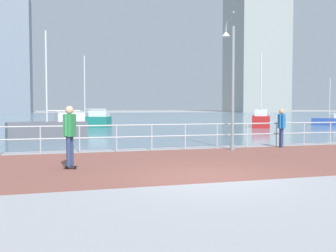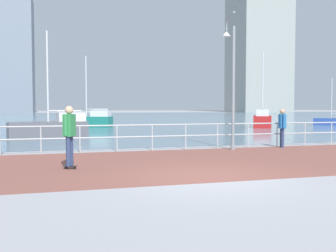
{
  "view_description": "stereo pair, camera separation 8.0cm",
  "coord_description": "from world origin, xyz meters",
  "px_view_note": "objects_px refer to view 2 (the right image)",
  "views": [
    {
      "loc": [
        -3.57,
        -8.71,
        1.77
      ],
      "look_at": [
        -0.02,
        3.61,
        1.1
      ],
      "focal_mm": 40.99,
      "sensor_mm": 36.0,
      "label": 1
    },
    {
      "loc": [
        -3.49,
        -8.73,
        1.77
      ],
      "look_at": [
        -0.02,
        3.61,
        1.1
      ],
      "focal_mm": 40.99,
      "sensor_mm": 36.0,
      "label": 2
    }
  ],
  "objects_px": {
    "lamppost": "(231,74)",
    "sailboat_gray": "(262,120)",
    "sailboat_yellow": "(332,121)",
    "sailboat_ivory": "(51,128)",
    "bystander": "(282,125)",
    "skateboarder": "(69,131)",
    "sailboat_white": "(88,121)"
  },
  "relations": [
    {
      "from": "skateboarder",
      "to": "sailboat_ivory",
      "type": "relative_size",
      "value": 0.3
    },
    {
      "from": "lamppost",
      "to": "sailboat_ivory",
      "type": "xyz_separation_m",
      "value": [
        -7.2,
        8.0,
        -2.5
      ]
    },
    {
      "from": "skateboarder",
      "to": "sailboat_ivory",
      "type": "distance_m",
      "value": 11.3
    },
    {
      "from": "lamppost",
      "to": "sailboat_white",
      "type": "height_order",
      "value": "sailboat_white"
    },
    {
      "from": "skateboarder",
      "to": "sailboat_white",
      "type": "bearing_deg",
      "value": 84.72
    },
    {
      "from": "sailboat_yellow",
      "to": "bystander",
      "type": "bearing_deg",
      "value": -134.28
    },
    {
      "from": "sailboat_white",
      "to": "sailboat_ivory",
      "type": "bearing_deg",
      "value": -104.93
    },
    {
      "from": "sailboat_gray",
      "to": "sailboat_white",
      "type": "relative_size",
      "value": 1.07
    },
    {
      "from": "skateboarder",
      "to": "bystander",
      "type": "bearing_deg",
      "value": 20.74
    },
    {
      "from": "bystander",
      "to": "sailboat_gray",
      "type": "bearing_deg",
      "value": 63.41
    },
    {
      "from": "skateboarder",
      "to": "bystander",
      "type": "height_order",
      "value": "skateboarder"
    },
    {
      "from": "lamppost",
      "to": "sailboat_gray",
      "type": "height_order",
      "value": "sailboat_gray"
    },
    {
      "from": "skateboarder",
      "to": "sailboat_ivory",
      "type": "bearing_deg",
      "value": 93.79
    },
    {
      "from": "sailboat_yellow",
      "to": "sailboat_ivory",
      "type": "relative_size",
      "value": 0.73
    },
    {
      "from": "lamppost",
      "to": "bystander",
      "type": "bearing_deg",
      "value": 2.19
    },
    {
      "from": "skateboarder",
      "to": "sailboat_yellow",
      "type": "distance_m",
      "value": 30.15
    },
    {
      "from": "sailboat_gray",
      "to": "sailboat_ivory",
      "type": "xyz_separation_m",
      "value": [
        -16.91,
        -6.64,
        -0.04
      ]
    },
    {
      "from": "lamppost",
      "to": "sailboat_gray",
      "type": "distance_m",
      "value": 17.74
    },
    {
      "from": "sailboat_yellow",
      "to": "sailboat_ivory",
      "type": "bearing_deg",
      "value": -163.35
    },
    {
      "from": "bystander",
      "to": "sailboat_gray",
      "type": "xyz_separation_m",
      "value": [
        7.28,
        14.55,
        -0.36
      ]
    },
    {
      "from": "bystander",
      "to": "sailboat_white",
      "type": "bearing_deg",
      "value": 110.77
    },
    {
      "from": "lamppost",
      "to": "bystander",
      "type": "height_order",
      "value": "lamppost"
    },
    {
      "from": "skateboarder",
      "to": "sailboat_white",
      "type": "height_order",
      "value": "sailboat_white"
    },
    {
      "from": "sailboat_yellow",
      "to": "sailboat_gray",
      "type": "relative_size",
      "value": 0.68
    },
    {
      "from": "sailboat_yellow",
      "to": "lamppost",
      "type": "bearing_deg",
      "value": -138.45
    },
    {
      "from": "bystander",
      "to": "sailboat_ivory",
      "type": "xyz_separation_m",
      "value": [
        -9.63,
        7.9,
        -0.4
      ]
    },
    {
      "from": "bystander",
      "to": "skateboarder",
      "type": "bearing_deg",
      "value": -159.26
    },
    {
      "from": "skateboarder",
      "to": "sailboat_white",
      "type": "relative_size",
      "value": 0.3
    },
    {
      "from": "bystander",
      "to": "sailboat_ivory",
      "type": "relative_size",
      "value": 0.28
    },
    {
      "from": "lamppost",
      "to": "sailboat_ivory",
      "type": "height_order",
      "value": "sailboat_ivory"
    },
    {
      "from": "skateboarder",
      "to": "bystander",
      "type": "distance_m",
      "value": 9.5
    },
    {
      "from": "sailboat_gray",
      "to": "sailboat_ivory",
      "type": "relative_size",
      "value": 1.07
    }
  ]
}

